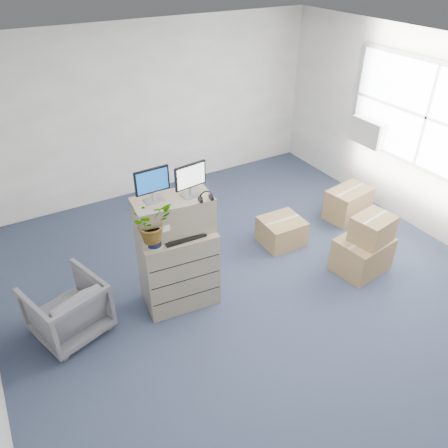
# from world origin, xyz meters

# --- Properties ---
(ground) EXTENTS (7.00, 7.00, 0.00)m
(ground) POSITION_xyz_m (0.00, 0.00, 0.00)
(ground) COLOR #242D42
(ground) RESTS_ON ground
(wall_back) EXTENTS (6.00, 0.02, 2.80)m
(wall_back) POSITION_xyz_m (0.00, 3.51, 1.40)
(wall_back) COLOR beige
(wall_back) RESTS_ON ground
(window) EXTENTS (0.07, 2.72, 1.52)m
(window) POSITION_xyz_m (2.96, 0.50, 1.70)
(window) COLOR gray
(window) RESTS_ON wall_right
(ac_unit) EXTENTS (0.24, 0.60, 0.40)m
(ac_unit) POSITION_xyz_m (2.87, 1.40, 1.20)
(ac_unit) COLOR beige
(ac_unit) RESTS_ON wall_right
(filing_cabinet_lower) EXTENTS (0.91, 0.61, 1.00)m
(filing_cabinet_lower) POSITION_xyz_m (-0.89, 0.60, 0.50)
(filing_cabinet_lower) COLOR gray
(filing_cabinet_lower) RESTS_ON ground
(filing_cabinet_upper) EXTENTS (0.90, 0.51, 0.43)m
(filing_cabinet_upper) POSITION_xyz_m (-0.88, 0.65, 1.22)
(filing_cabinet_upper) COLOR gray
(filing_cabinet_upper) RESTS_ON filing_cabinet_lower
(monitor_left) EXTENTS (0.39, 0.15, 0.38)m
(monitor_left) POSITION_xyz_m (-1.07, 0.71, 1.65)
(monitor_left) COLOR #99999E
(monitor_left) RESTS_ON filing_cabinet_upper
(monitor_right) EXTENTS (0.38, 0.17, 0.38)m
(monitor_right) POSITION_xyz_m (-0.67, 0.61, 1.64)
(monitor_right) COLOR #99999E
(monitor_right) RESTS_ON filing_cabinet_upper
(headphones) EXTENTS (0.15, 0.03, 0.15)m
(headphones) POSITION_xyz_m (-0.59, 0.44, 1.48)
(headphones) COLOR black
(headphones) RESTS_ON filing_cabinet_upper
(keyboard) EXTENTS (0.48, 0.22, 0.02)m
(keyboard) POSITION_xyz_m (-0.85, 0.49, 1.02)
(keyboard) COLOR black
(keyboard) RESTS_ON filing_cabinet_lower
(mouse) EXTENTS (0.11, 0.08, 0.03)m
(mouse) POSITION_xyz_m (-0.58, 0.49, 1.02)
(mouse) COLOR silver
(mouse) RESTS_ON filing_cabinet_lower
(water_bottle) EXTENTS (0.08, 0.08, 0.27)m
(water_bottle) POSITION_xyz_m (-0.82, 0.68, 1.14)
(water_bottle) COLOR gray
(water_bottle) RESTS_ON filing_cabinet_lower
(phone_dock) EXTENTS (0.06, 0.05, 0.11)m
(phone_dock) POSITION_xyz_m (-0.89, 0.67, 1.04)
(phone_dock) COLOR silver
(phone_dock) RESTS_ON filing_cabinet_lower
(external_drive) EXTENTS (0.19, 0.14, 0.06)m
(external_drive) POSITION_xyz_m (-0.57, 0.69, 1.03)
(external_drive) COLOR black
(external_drive) RESTS_ON filing_cabinet_lower
(tissue_box) EXTENTS (0.21, 0.11, 0.08)m
(tissue_box) POSITION_xyz_m (-0.52, 0.66, 1.10)
(tissue_box) COLOR #3875C1
(tissue_box) RESTS_ON external_drive
(potted_plant) EXTENTS (0.48, 0.51, 0.44)m
(potted_plant) POSITION_xyz_m (-1.19, 0.51, 1.26)
(potted_plant) COLOR #91AC8A
(potted_plant) RESTS_ON filing_cabinet_lower
(office_chair) EXTENTS (0.92, 0.89, 0.76)m
(office_chair) POSITION_xyz_m (-2.19, 0.76, 0.38)
(office_chair) COLOR #5F5E63
(office_chair) RESTS_ON ground
(cardboard_boxes) EXTENTS (2.02, 1.67, 0.83)m
(cardboard_boxes) POSITION_xyz_m (1.65, 0.46, 0.28)
(cardboard_boxes) COLOR olive
(cardboard_boxes) RESTS_ON ground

